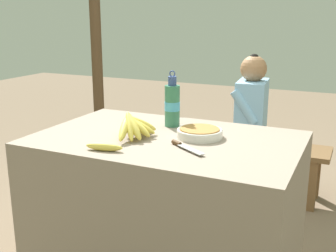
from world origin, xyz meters
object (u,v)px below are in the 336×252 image
object	(u,v)px
water_bottle	(172,105)
knife	(183,146)
loose_banana_front	(104,147)
serving_bowl	(200,132)
banana_bunch_green	(168,125)
support_post_near	(95,17)
wooden_bench	(217,146)
seated_vendor	(245,116)
banana_bunch_ripe	(134,125)

from	to	relation	value
water_bottle	knife	world-z (taller)	water_bottle
loose_banana_front	serving_bowl	bearing A→B (deg)	50.55
banana_bunch_green	support_post_near	xyz separation A→B (m)	(-0.89, 0.33, 0.84)
serving_bowl	knife	world-z (taller)	serving_bowl
serving_bowl	wooden_bench	distance (m)	1.33
wooden_bench	seated_vendor	world-z (taller)	seated_vendor
banana_bunch_green	serving_bowl	bearing A→B (deg)	-59.11
banana_bunch_green	support_post_near	bearing A→B (deg)	159.39
seated_vendor	banana_bunch_green	xyz separation A→B (m)	(-0.64, 0.04, -0.15)
wooden_bench	support_post_near	size ratio (longest dim) A/B	0.64
loose_banana_front	knife	size ratio (longest dim) A/B	0.86
loose_banana_front	support_post_near	distance (m)	2.38
banana_bunch_ripe	knife	world-z (taller)	banana_bunch_ripe
serving_bowl	water_bottle	distance (m)	0.26
banana_bunch_ripe	knife	bearing A→B (deg)	-11.84
banana_bunch_ripe	water_bottle	xyz separation A→B (m)	(0.07, 0.26, 0.05)
banana_bunch_ripe	support_post_near	size ratio (longest dim) A/B	0.12
knife	banana_bunch_green	size ratio (longest dim) A/B	0.67
serving_bowl	loose_banana_front	distance (m)	0.46
water_bottle	loose_banana_front	world-z (taller)	water_bottle
water_bottle	seated_vendor	distance (m)	1.09
banana_bunch_ripe	support_post_near	distance (m)	2.20
wooden_bench	support_post_near	world-z (taller)	support_post_near
water_bottle	banana_bunch_green	size ratio (longest dim) A/B	0.99
banana_bunch_ripe	seated_vendor	bearing A→B (deg)	81.82
loose_banana_front	support_post_near	size ratio (longest dim) A/B	0.06
water_bottle	wooden_bench	xyz separation A→B (m)	(-0.10, 1.08, -0.55)
serving_bowl	seated_vendor	bearing A→B (deg)	94.29
serving_bowl	water_bottle	xyz separation A→B (m)	(-0.20, 0.13, 0.09)
water_bottle	wooden_bench	bearing A→B (deg)	95.36
banana_bunch_ripe	water_bottle	world-z (taller)	water_bottle
banana_bunch_ripe	banana_bunch_green	size ratio (longest dim) A/B	1.07
banana_bunch_ripe	banana_bunch_green	xyz separation A→B (m)	(-0.45, 1.34, -0.37)
banana_bunch_green	knife	bearing A→B (deg)	-62.80
wooden_bench	banana_bunch_green	world-z (taller)	banana_bunch_green
banana_bunch_green	seated_vendor	bearing A→B (deg)	-3.36
serving_bowl	knife	distance (m)	0.18
wooden_bench	banana_bunch_green	xyz separation A→B (m)	(-0.42, 0.00, 0.12)
serving_bowl	support_post_near	xyz separation A→B (m)	(-1.62, 1.55, 0.50)
wooden_bench	banana_bunch_green	size ratio (longest dim) A/B	5.75
banana_bunch_green	support_post_near	world-z (taller)	support_post_near
knife	seated_vendor	bearing A→B (deg)	125.98
seated_vendor	support_post_near	world-z (taller)	support_post_near
banana_bunch_ripe	knife	size ratio (longest dim) A/B	1.61
banana_bunch_ripe	banana_bunch_green	bearing A→B (deg)	108.56
knife	support_post_near	xyz separation A→B (m)	(-1.61, 1.73, 0.52)
knife	seated_vendor	world-z (taller)	seated_vendor
seated_vendor	banana_bunch_ripe	bearing A→B (deg)	75.60
loose_banana_front	seated_vendor	xyz separation A→B (m)	(0.20, 1.53, -0.18)
seated_vendor	serving_bowl	bearing A→B (deg)	88.07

